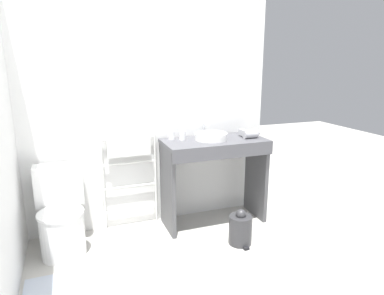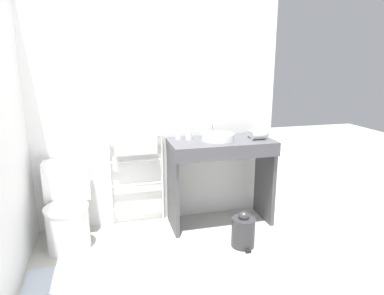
% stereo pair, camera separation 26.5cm
% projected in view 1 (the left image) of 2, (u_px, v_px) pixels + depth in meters
% --- Properties ---
extents(wall_back, '(2.62, 0.12, 2.53)m').
position_uv_depth(wall_back, '(144.00, 102.00, 3.43)').
color(wall_back, white).
rests_on(wall_back, ground_plane).
extents(toilet, '(0.42, 0.54, 0.77)m').
position_uv_depth(toilet, '(61.00, 217.00, 3.03)').
color(toilet, white).
rests_on(toilet, ground_plane).
extents(towel_radiator, '(0.56, 0.06, 0.96)m').
position_uv_depth(towel_radiator, '(129.00, 160.00, 3.40)').
color(towel_radiator, white).
rests_on(towel_radiator, ground_plane).
extents(vanity_counter, '(1.04, 0.50, 0.90)m').
position_uv_depth(vanity_counter, '(215.00, 167.00, 3.50)').
color(vanity_counter, '#4C4C51').
rests_on(vanity_counter, ground_plane).
extents(sink_basin, '(0.33, 0.33, 0.07)m').
position_uv_depth(sink_basin, '(211.00, 136.00, 3.43)').
color(sink_basin, white).
rests_on(sink_basin, vanity_counter).
extents(faucet, '(0.02, 0.10, 0.14)m').
position_uv_depth(faucet, '(204.00, 128.00, 3.58)').
color(faucet, silver).
rests_on(faucet, vanity_counter).
extents(cup_near_wall, '(0.07, 0.07, 0.09)m').
position_uv_depth(cup_near_wall, '(171.00, 135.00, 3.44)').
color(cup_near_wall, white).
rests_on(cup_near_wall, vanity_counter).
extents(cup_near_edge, '(0.07, 0.07, 0.09)m').
position_uv_depth(cup_near_edge, '(182.00, 136.00, 3.42)').
color(cup_near_edge, white).
rests_on(cup_near_edge, vanity_counter).
extents(hair_dryer, '(0.19, 0.19, 0.09)m').
position_uv_depth(hair_dryer, '(250.00, 134.00, 3.52)').
color(hair_dryer, '#B7B7BC').
rests_on(hair_dryer, vanity_counter).
extents(trash_bin, '(0.22, 0.25, 0.34)m').
position_uv_depth(trash_bin, '(240.00, 229.00, 3.19)').
color(trash_bin, '#333335').
rests_on(trash_bin, ground_plane).
extents(bath_mat, '(0.56, 0.36, 0.01)m').
position_uv_depth(bath_mat, '(63.00, 286.00, 2.60)').
color(bath_mat, '#B2BCCC').
rests_on(bath_mat, ground_plane).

